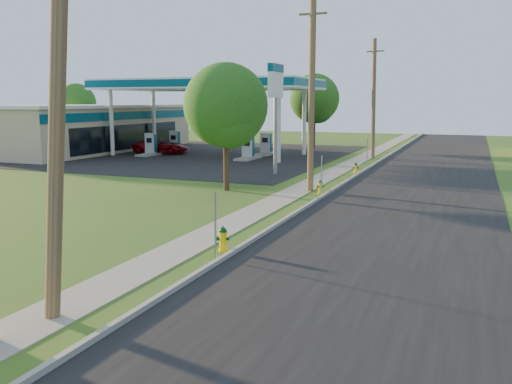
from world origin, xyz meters
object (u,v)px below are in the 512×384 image
utility_pole_far (374,98)px  car_red (161,146)px  utility_pole_mid (312,94)px  tree_lot (315,100)px  fuel_pump_ne (248,150)px  fuel_pump_sw (175,144)px  tree_verge (227,109)px  tree_back (77,105)px  fuel_pump_nw (151,147)px  utility_pole_near (57,90)px  hydrant_mid (321,187)px  price_pylon (276,87)px  hydrant_near (223,239)px  fuel_pump_se (266,147)px  hydrant_far (356,168)px

utility_pole_far → car_red: (-17.84, -3.44, -4.13)m
utility_pole_mid → tree_lot: 25.49m
fuel_pump_ne → fuel_pump_sw: (-9.00, 4.00, 0.00)m
tree_verge → tree_lot: bearing=95.9°
fuel_pump_ne → tree_back: tree_back is taller
fuel_pump_nw → tree_verge: bearing=-46.1°
utility_pole_near → fuel_pump_sw: utility_pole_near is taller
fuel_pump_ne → car_red: size_ratio=0.66×
fuel_pump_nw → hydrant_mid: fuel_pump_nw is taller
fuel_pump_ne → tree_lot: 12.43m
utility_pole_near → price_pylon: 23.83m
fuel_pump_ne → utility_pole_near: bearing=-74.0°
hydrant_mid → fuel_pump_sw: bearing=136.7°
tree_lot → hydrant_mid: tree_lot is taller
fuel_pump_ne → tree_lot: size_ratio=0.44×
utility_pole_mid → fuel_pump_ne: 16.31m
utility_pole_far → tree_verge: utility_pole_far is taller
utility_pole_mid → tree_verge: utility_pole_mid is taller
fuel_pump_nw → tree_lot: 16.57m
fuel_pump_nw → tree_back: 18.78m
tree_back → hydrant_near: tree_back is taller
utility_pole_mid → hydrant_near: 12.80m
fuel_pump_ne → fuel_pump_sw: 9.85m
fuel_pump_nw → car_red: bearing=87.8°
hydrant_near → price_pylon: bearing=104.7°
hydrant_near → hydrant_mid: size_ratio=1.11×
utility_pole_far → fuel_pump_se: (-8.90, -1.00, -4.08)m
fuel_pump_sw → fuel_pump_ne: bearing=-24.0°
utility_pole_mid → fuel_pump_nw: bearing=144.0°
car_red → fuel_pump_sw: bearing=-3.9°
fuel_pump_ne → hydrant_mid: fuel_pump_ne is taller
utility_pole_near → fuel_pump_se: (-8.90, 35.00, -4.08)m
car_red → utility_pole_mid: bearing=-134.5°
utility_pole_near → utility_pole_far: size_ratio=1.00×
utility_pole_mid → tree_back: size_ratio=1.50×
price_pylon → hydrant_far: price_pylon is taller
tree_back → hydrant_far: size_ratio=9.21×
utility_pole_mid → hydrant_near: size_ratio=12.27×
price_pylon → tree_verge: 6.99m
fuel_pump_se → fuel_pump_ne: bearing=-90.0°
utility_pole_far → hydrant_far: (0.74, -10.11, -4.46)m
utility_pole_near → fuel_pump_se: 36.34m
fuel_pump_ne → tree_verge: (4.86, -14.38, 3.48)m
utility_pole_far → price_pylon: (-3.90, -12.50, 0.63)m
fuel_pump_nw → hydrant_near: 31.10m
hydrant_near → car_red: car_red is taller
utility_pole_mid → tree_lot: bearing=105.3°
fuel_pump_sw → price_pylon: bearing=-39.4°
hydrant_far → fuel_pump_se: bearing=136.6°
fuel_pump_se → hydrant_near: size_ratio=4.01×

